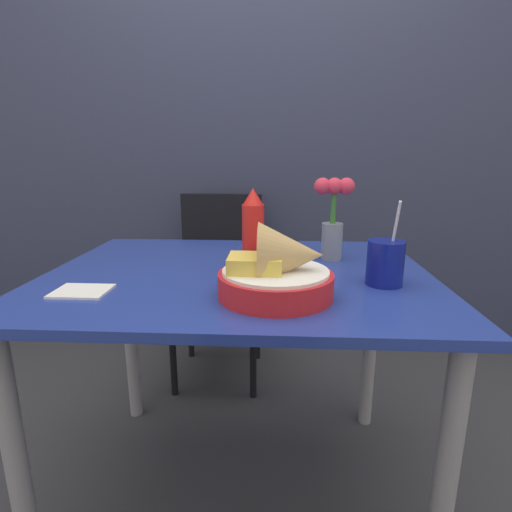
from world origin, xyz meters
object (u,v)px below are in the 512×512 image
at_px(chair_far_window, 220,270).
at_px(drink_cup, 385,264).
at_px(food_basket, 280,271).
at_px(flower_vase, 333,217).
at_px(ketchup_bottle, 253,230).

bearing_deg(chair_far_window, drink_cup, -57.99).
bearing_deg(drink_cup, food_basket, -158.66).
relative_size(drink_cup, flower_vase, 0.86).
bearing_deg(flower_vase, ketchup_bottle, -154.27).
bearing_deg(ketchup_bottle, food_basket, -71.90).
xyz_separation_m(chair_far_window, food_basket, (0.29, -0.99, 0.29)).
xyz_separation_m(drink_cup, flower_vase, (-0.10, 0.25, 0.08)).
bearing_deg(drink_cup, chair_far_window, 122.01).
distance_m(chair_far_window, ketchup_bottle, 0.85).
height_order(food_basket, drink_cup, drink_cup).
bearing_deg(food_basket, flower_vase, 65.12).
bearing_deg(flower_vase, food_basket, -114.88).
height_order(ketchup_bottle, flower_vase, flower_vase).
relative_size(chair_far_window, drink_cup, 4.01).
xyz_separation_m(ketchup_bottle, flower_vase, (0.24, 0.12, 0.02)).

